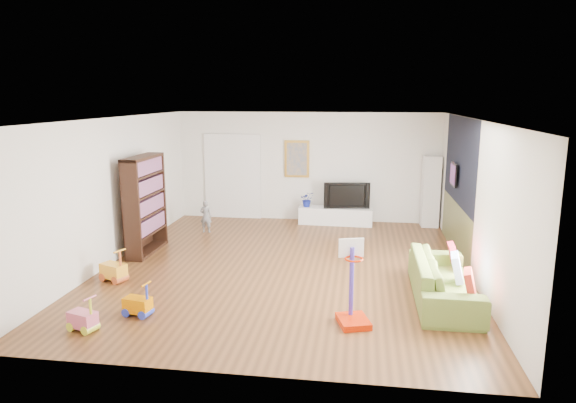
# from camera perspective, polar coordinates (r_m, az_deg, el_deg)

# --- Properties ---
(floor) EXTENTS (6.50, 7.50, 0.00)m
(floor) POSITION_cam_1_polar(r_m,az_deg,el_deg) (9.51, -0.35, -7.29)
(floor) COLOR brown
(floor) RESTS_ON ground
(ceiling) EXTENTS (6.50, 7.50, 0.00)m
(ceiling) POSITION_cam_1_polar(r_m,az_deg,el_deg) (9.00, -0.37, 9.20)
(ceiling) COLOR white
(ceiling) RESTS_ON ground
(wall_back) EXTENTS (6.50, 0.00, 2.70)m
(wall_back) POSITION_cam_1_polar(r_m,az_deg,el_deg) (12.83, 2.13, 3.87)
(wall_back) COLOR silver
(wall_back) RESTS_ON ground
(wall_front) EXTENTS (6.50, 0.00, 2.70)m
(wall_front) POSITION_cam_1_polar(r_m,az_deg,el_deg) (5.59, -6.09, -6.51)
(wall_front) COLOR silver
(wall_front) RESTS_ON ground
(wall_left) EXTENTS (0.00, 7.50, 2.70)m
(wall_left) POSITION_cam_1_polar(r_m,az_deg,el_deg) (10.15, -18.82, 1.18)
(wall_left) COLOR white
(wall_left) RESTS_ON ground
(wall_right) EXTENTS (0.00, 7.50, 2.70)m
(wall_right) POSITION_cam_1_polar(r_m,az_deg,el_deg) (9.26, 19.96, 0.14)
(wall_right) COLOR white
(wall_right) RESTS_ON ground
(navy_accent) EXTENTS (0.01, 3.20, 1.70)m
(navy_accent) POSITION_cam_1_polar(r_m,az_deg,el_deg) (10.54, 18.56, 4.31)
(navy_accent) COLOR black
(navy_accent) RESTS_ON wall_right
(olive_wainscot) EXTENTS (0.01, 3.20, 1.00)m
(olive_wainscot) POSITION_cam_1_polar(r_m,az_deg,el_deg) (10.78, 18.09, -2.82)
(olive_wainscot) COLOR brown
(olive_wainscot) RESTS_ON wall_right
(doorway) EXTENTS (1.45, 0.06, 2.10)m
(doorway) POSITION_cam_1_polar(r_m,az_deg,el_deg) (13.17, -6.16, 2.69)
(doorway) COLOR white
(doorway) RESTS_ON ground
(painting_back) EXTENTS (0.62, 0.06, 0.92)m
(painting_back) POSITION_cam_1_polar(r_m,az_deg,el_deg) (12.79, 1.00, 4.75)
(painting_back) COLOR gold
(painting_back) RESTS_ON wall_back
(artwork_right) EXTENTS (0.04, 0.56, 0.46)m
(artwork_right) POSITION_cam_1_polar(r_m,az_deg,el_deg) (10.76, 17.93, 2.88)
(artwork_right) COLOR #7F3F8C
(artwork_right) RESTS_ON wall_right
(media_console) EXTENTS (1.80, 0.51, 0.42)m
(media_console) POSITION_cam_1_polar(r_m,az_deg,el_deg) (12.61, 5.32, -1.60)
(media_console) COLOR white
(media_console) RESTS_ON ground
(tall_cabinet) EXTENTS (0.41, 0.41, 1.70)m
(tall_cabinet) POSITION_cam_1_polar(r_m,az_deg,el_deg) (12.70, 15.56, 1.08)
(tall_cabinet) COLOR white
(tall_cabinet) RESTS_ON ground
(bookshelf) EXTENTS (0.35, 1.33, 1.94)m
(bookshelf) POSITION_cam_1_polar(r_m,az_deg,el_deg) (10.55, -15.60, -0.34)
(bookshelf) COLOR black
(bookshelf) RESTS_ON ground
(sofa) EXTENTS (0.90, 2.26, 0.66)m
(sofa) POSITION_cam_1_polar(r_m,az_deg,el_deg) (8.29, 16.94, -8.29)
(sofa) COLOR olive
(sofa) RESTS_ON ground
(basketball_hoop) EXTENTS (0.53, 0.59, 1.18)m
(basketball_hoop) POSITION_cam_1_polar(r_m,az_deg,el_deg) (7.09, 7.37, -9.04)
(basketball_hoop) COLOR #BE1E00
(basketball_hoop) RESTS_ON ground
(ride_on_yellow) EXTENTS (0.50, 0.41, 0.57)m
(ride_on_yellow) POSITION_cam_1_polar(r_m,az_deg,el_deg) (9.21, -18.86, -6.69)
(ride_on_yellow) COLOR #F5A422
(ride_on_yellow) RESTS_ON ground
(ride_on_orange) EXTENTS (0.41, 0.30, 0.51)m
(ride_on_orange) POSITION_cam_1_polar(r_m,az_deg,el_deg) (7.73, -16.40, -10.34)
(ride_on_orange) COLOR #D77800
(ride_on_orange) RESTS_ON ground
(ride_on_pink) EXTENTS (0.42, 0.33, 0.50)m
(ride_on_pink) POSITION_cam_1_polar(r_m,az_deg,el_deg) (7.51, -21.90, -11.43)
(ride_on_pink) COLOR #D15876
(ride_on_pink) RESTS_ON ground
(child) EXTENTS (0.28, 0.19, 0.75)m
(child) POSITION_cam_1_polar(r_m,az_deg,el_deg) (11.92, -9.11, -1.64)
(child) COLOR slate
(child) RESTS_ON ground
(tv) EXTENTS (1.12, 0.29, 0.64)m
(tv) POSITION_cam_1_polar(r_m,az_deg,el_deg) (12.52, 6.50, 0.75)
(tv) COLOR black
(tv) RESTS_ON media_console
(vase_plant) EXTENTS (0.39, 0.36, 0.37)m
(vase_plant) POSITION_cam_1_polar(r_m,az_deg,el_deg) (12.58, 2.14, 0.26)
(vase_plant) COLOR navy
(vase_plant) RESTS_ON media_console
(pillow_left) EXTENTS (0.17, 0.39, 0.38)m
(pillow_left) POSITION_cam_1_polar(r_m,az_deg,el_deg) (7.66, 19.57, -8.61)
(pillow_left) COLOR red
(pillow_left) RESTS_ON sofa
(pillow_center) EXTENTS (0.17, 0.43, 0.41)m
(pillow_center) POSITION_cam_1_polar(r_m,az_deg,el_deg) (8.29, 18.27, -6.99)
(pillow_center) COLOR silver
(pillow_center) RESTS_ON sofa
(pillow_right) EXTENTS (0.11, 0.37, 0.37)m
(pillow_right) POSITION_cam_1_polar(r_m,az_deg,el_deg) (8.91, 17.89, -5.66)
(pillow_right) COLOR red
(pillow_right) RESTS_ON sofa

